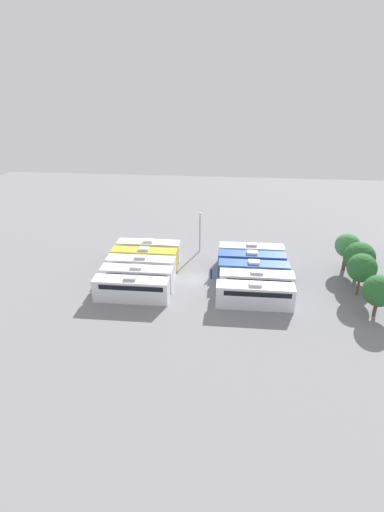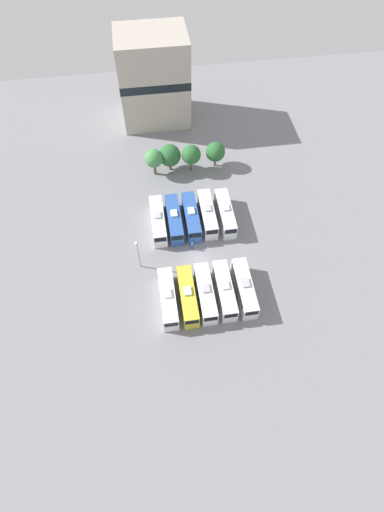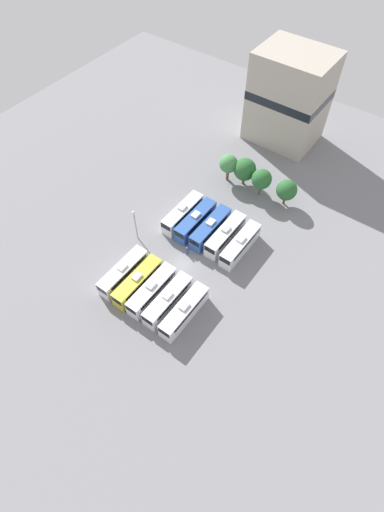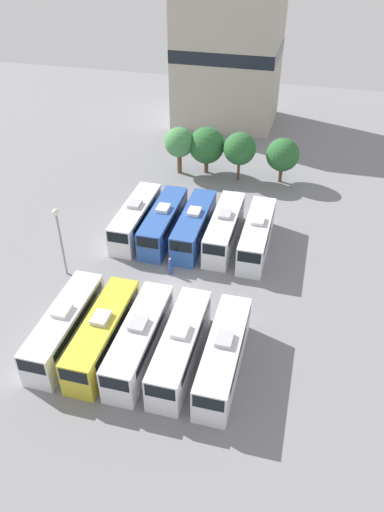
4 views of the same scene
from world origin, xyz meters
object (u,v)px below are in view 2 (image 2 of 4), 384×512
Objects in this scene: bus_0 at (168,298)px; bus_1 at (188,296)px; bus_2 at (205,293)px; bus_7 at (191,216)px; worker_person at (192,246)px; tree_2 at (191,155)px; light_pole at (138,250)px; bus_5 at (158,220)px; tree_0 at (154,159)px; bus_3 at (225,290)px; tree_1 at (170,155)px; bus_9 at (225,213)px; bus_4 at (244,288)px; bus_6 at (174,219)px; bus_8 at (207,214)px; tree_3 at (215,152)px; depot_building at (154,78)px.

bus_1 is (3.23, -0.03, 0.00)m from bus_0.
bus_7 is at bearing 89.81° from bus_2.
tree_2 reaches higher than worker_person.
light_pole is 1.16× the size of tree_2.
tree_0 is at bearing 87.19° from bus_5.
tree_0 is at bearing 105.83° from bus_3.
bus_7 is at bearing -81.47° from tree_1.
light_pole reaches higher than bus_9.
bus_7 is (3.02, 16.75, 0.00)m from bus_1.
bus_3 is 1.69× the size of tree_0.
tree_2 reaches higher than bus_5.
bus_0 is 1.00× the size of bus_4.
bus_3 is 3.33m from bus_4.
bus_6 is 9.73m from bus_9.
bus_4 is at bearing -68.64° from bus_7.
tree_0 is (4.70, 22.98, -0.77)m from light_pole.
tree_2 reaches higher than bus_4.
tree_0 is (-4.84, 20.53, 3.25)m from worker_person.
bus_3 is at bearing -89.82° from bus_8.
bus_7 is 3.12m from bus_8.
tree_1 reaches higher than bus_5.
bus_2 is at bearing -69.38° from bus_5.
tree_3 is (13.47, 31.78, 1.86)m from bus_0.
bus_0 is at bearing -91.23° from tree_0.
bus_1 is 18.10m from bus_8.
light_pole is 29.53m from tree_3.
bus_4 is at bearing -55.11° from worker_person.
bus_1 is at bearing -89.54° from depot_building.
tree_3 reaches higher than bus_1.
bus_1 is 2.97m from bus_2.
bus_0 is at bearing -127.43° from bus_9.
bus_4 is at bearing -52.27° from bus_5.
bus_7 is at bearing -84.18° from depot_building.
bus_9 is at bearing 78.58° from bus_3.
tree_1 is at bearing 98.53° from bus_7.
bus_3 is (3.22, 0.10, 0.00)m from bus_2.
bus_5 is (-12.78, 16.52, 0.00)m from bus_4.
bus_0 is 16.63m from bus_5.
light_pole is at bearing -126.39° from tree_3.
bus_0 is 1.00× the size of bus_7.
tree_2 reaches higher than tree_3.
bus_5 reaches higher than worker_person.
bus_3 is at bearing 1.86° from bus_1.
bus_5 is 12.78m from bus_9.
tree_3 is (7.96, 21.29, 2.74)m from worker_person.
bus_2 is 1.81× the size of tree_3.
depot_building reaches higher than bus_7.
bus_0 is 1.00× the size of bus_8.
bus_5 is at bearing 65.11° from light_pole.
bus_2 is (6.19, 0.07, 0.00)m from bus_0.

